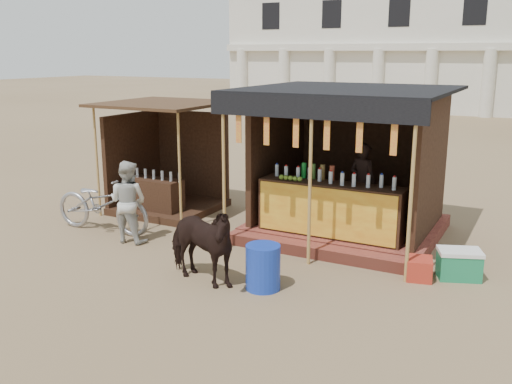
{
  "coord_description": "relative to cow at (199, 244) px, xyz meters",
  "views": [
    {
      "loc": [
        4.34,
        -6.69,
        3.39
      ],
      "look_at": [
        0.0,
        1.6,
        1.1
      ],
      "focal_mm": 40.0,
      "sensor_mm": 36.0,
      "label": 1
    }
  ],
  "objects": [
    {
      "name": "ground",
      "position": [
        0.15,
        -0.05,
        -0.63
      ],
      "size": [
        120.0,
        120.0,
        0.0
      ],
      "primitive_type": "plane",
      "color": "#846B4C",
      "rests_on": "ground"
    },
    {
      "name": "secondary_stall",
      "position": [
        -3.02,
        3.19,
        0.22
      ],
      "size": [
        2.4,
        2.4,
        2.38
      ],
      "color": "#3B2315",
      "rests_on": "ground"
    },
    {
      "name": "motorbike",
      "position": [
        -3.07,
        1.29,
        -0.07
      ],
      "size": [
        2.17,
        0.85,
        1.12
      ],
      "primitive_type": "imported",
      "rotation": [
        0.0,
        0.0,
        1.62
      ],
      "color": "#9899A0",
      "rests_on": "ground"
    },
    {
      "name": "blue_barrel",
      "position": [
        0.94,
        0.26,
        -0.29
      ],
      "size": [
        0.52,
        0.52,
        0.67
      ],
      "primitive_type": "cylinder",
      "rotation": [
        0.0,
        0.0,
        0.01
      ],
      "color": "#1735AC",
      "rests_on": "ground"
    },
    {
      "name": "cooler",
      "position": [
        3.43,
        2.02,
        -0.39
      ],
      "size": [
        0.76,
        0.64,
        0.46
      ],
      "color": "#1C7F50",
      "rests_on": "ground"
    },
    {
      "name": "bystander",
      "position": [
        -2.22,
        1.06,
        0.13
      ],
      "size": [
        0.78,
        0.63,
        1.51
      ],
      "primitive_type": "imported",
      "rotation": [
        0.0,
        0.0,
        3.23
      ],
      "color": "#B8B8B2",
      "rests_on": "ground"
    },
    {
      "name": "red_crate",
      "position": [
        2.9,
        1.71,
        -0.46
      ],
      "size": [
        0.46,
        0.51,
        0.33
      ],
      "primitive_type": "cube",
      "rotation": [
        0.0,
        0.0,
        0.23
      ],
      "color": "#A92B1C",
      "rests_on": "ground"
    },
    {
      "name": "main_stall",
      "position": [
        1.16,
        3.31,
        0.4
      ],
      "size": [
        3.6,
        3.61,
        2.78
      ],
      "color": "#964131",
      "rests_on": "ground"
    },
    {
      "name": "cow",
      "position": [
        0.0,
        0.0,
        0.0
      ],
      "size": [
        1.6,
        0.98,
        1.25
      ],
      "primitive_type": "imported",
      "rotation": [
        0.0,
        0.0,
        1.35
      ],
      "color": "black",
      "rests_on": "ground"
    },
    {
      "name": "background_building",
      "position": [
        -1.85,
        29.9,
        3.35
      ],
      "size": [
        26.0,
        7.45,
        8.18
      ],
      "color": "silver",
      "rests_on": "ground"
    }
  ]
}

